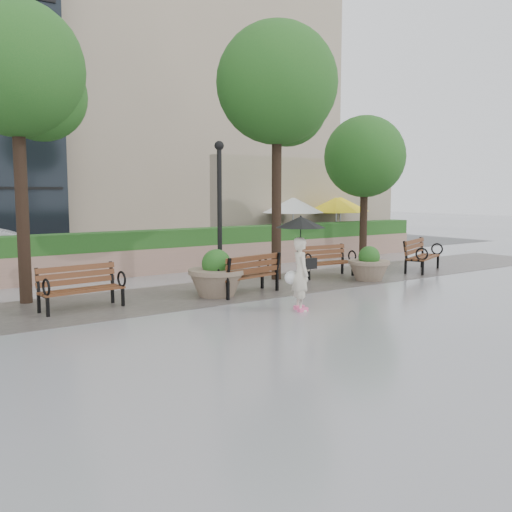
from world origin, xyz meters
TOP-DOWN VIEW (x-y plane):
  - ground at (0.00, 0.00)m, footprint 100.00×100.00m
  - cobble_strip at (0.00, 3.00)m, footprint 28.00×3.20m
  - hedge_wall at (0.00, 7.00)m, footprint 24.00×0.80m
  - cafe_wall at (9.50, 10.00)m, footprint 10.00×0.60m
  - cafe_hedge at (9.00, 7.80)m, footprint 8.00×0.50m
  - asphalt_street at (0.00, 11.00)m, footprint 40.00×7.00m
  - bldg_stone at (10.00, 23.00)m, footprint 18.00×10.00m
  - bench_1 at (-3.28, 2.78)m, footprint 1.83×0.86m
  - bench_2 at (0.68, 2.25)m, footprint 1.95×1.08m
  - bench_3 at (4.25, 3.21)m, footprint 1.79×0.82m
  - bench_4 at (7.59, 2.33)m, footprint 2.03×1.43m
  - planter_left at (-0.07, 2.45)m, footprint 1.38×1.38m
  - planter_right at (4.82, 2.03)m, footprint 1.19×1.19m
  - lamppost at (0.42, 3.07)m, footprint 0.28×0.28m
  - tree_0 at (-3.92, 4.33)m, footprint 3.14×2.99m
  - tree_1 at (2.92, 3.81)m, footprint 3.51×3.42m
  - tree_2 at (8.64, 5.85)m, footprint 3.16×3.02m
  - patio_umb_white at (7.36, 8.57)m, footprint 2.50×2.50m
  - patio_umb_yellow_a at (9.26, 8.06)m, footprint 2.50×2.50m
  - patio_umb_yellow_b at (10.36, 8.95)m, footprint 2.50×2.50m
  - car_right at (-3.28, 10.34)m, footprint 4.30×2.33m
  - pedestrian at (0.54, 0.01)m, footprint 1.10×1.10m

SIDE VIEW (x-z plane):
  - ground at x=0.00m, z-range 0.00..0.00m
  - asphalt_street at x=0.00m, z-range 0.00..0.00m
  - cobble_strip at x=0.00m, z-range 0.00..0.01m
  - bench_3 at x=4.25m, z-range -0.19..0.75m
  - bench_1 at x=-3.28m, z-range -0.19..0.76m
  - bench_2 at x=0.68m, z-range -0.20..0.79m
  - bench_4 at x=7.59m, z-range -0.21..0.81m
  - planter_right at x=4.82m, z-range -0.11..0.89m
  - cafe_hedge at x=9.00m, z-range 0.00..0.90m
  - planter_left at x=-0.07m, z-range -0.13..1.03m
  - hedge_wall at x=0.00m, z-range -0.01..1.34m
  - car_right at x=-3.28m, z-range 0.00..1.34m
  - pedestrian at x=0.54m, z-range 0.22..2.23m
  - lamppost at x=0.42m, z-range -0.23..3.58m
  - patio_umb_white at x=7.36m, z-range 0.84..3.14m
  - patio_umb_yellow_a at x=9.26m, z-range 0.84..3.14m
  - patio_umb_yellow_b at x=10.36m, z-range 0.84..3.14m
  - cafe_wall at x=9.50m, z-range 0.00..4.00m
  - tree_2 at x=8.64m, z-range 1.06..6.41m
  - tree_0 at x=-3.92m, z-range 1.72..8.44m
  - tree_1 at x=2.92m, z-range 1.78..9.06m
  - bldg_stone at x=10.00m, z-range 0.00..20.00m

